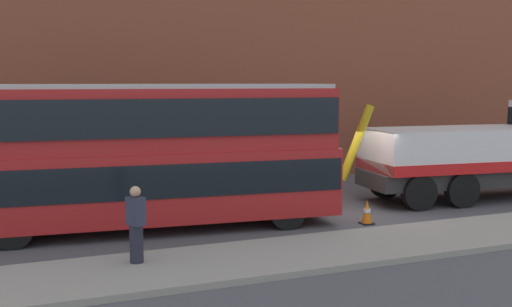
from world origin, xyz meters
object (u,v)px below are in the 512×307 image
at_px(double_decker_bus, 141,151).
at_px(traffic_cone_near_bus, 367,213).
at_px(pedestrian_onlooker, 136,225).
at_px(recovery_tow_truck, 498,149).

xyz_separation_m(double_decker_bus, traffic_cone_near_bus, (6.19, -1.78, -1.89)).
relative_size(pedestrian_onlooker, traffic_cone_near_bus, 2.38).
bearing_deg(double_decker_bus, traffic_cone_near_bus, -10.25).
bearing_deg(traffic_cone_near_bus, recovery_tow_truck, 14.97).
height_order(double_decker_bus, traffic_cone_near_bus, double_decker_bus).
xyz_separation_m(double_decker_bus, pedestrian_onlooker, (-0.89, -3.55, -1.25)).
height_order(double_decker_bus, pedestrian_onlooker, double_decker_bus).
distance_m(recovery_tow_truck, double_decker_bus, 12.66).
bearing_deg(double_decker_bus, pedestrian_onlooker, -98.27).
distance_m(double_decker_bus, traffic_cone_near_bus, 6.71).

